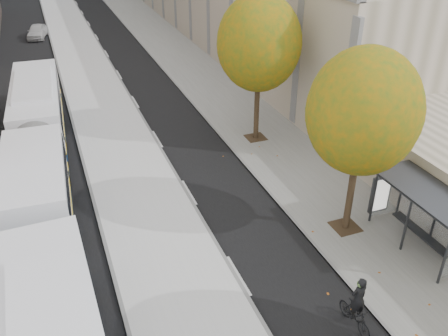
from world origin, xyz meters
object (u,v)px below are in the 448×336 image
bus_far (37,135)px  distant_car (37,31)px  bus_shelter (431,200)px  cyclist (356,309)px

bus_far → distant_car: 26.25m
bus_shelter → distant_car: size_ratio=1.17×
bus_far → distant_car: bus_far is taller
bus_far → cyclist: bearing=-57.0°
bus_shelter → distant_car: 40.81m
cyclist → distant_car: 41.97m
bus_shelter → cyclist: (-4.79, -2.46, -1.44)m
bus_far → distant_car: size_ratio=4.62×
bus_shelter → cyclist: bus_shelter is taller
bus_far → distant_car: (0.87, 26.22, -0.93)m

